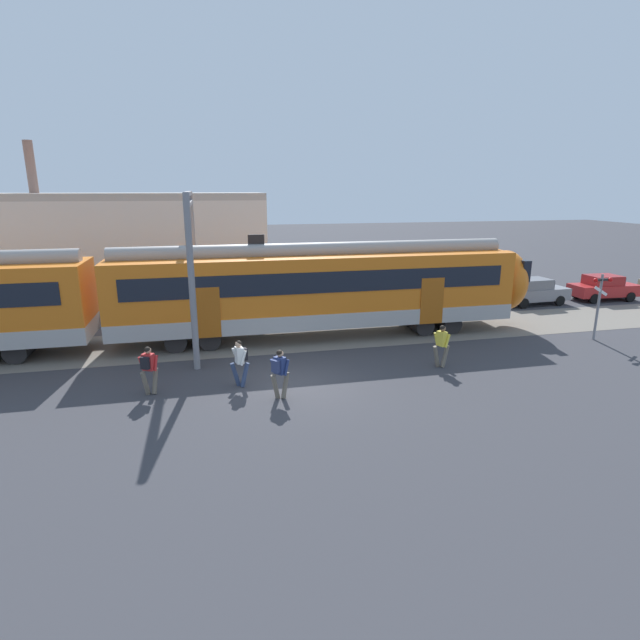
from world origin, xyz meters
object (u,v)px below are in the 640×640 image
(commuter_train, at_px, (118,297))
(parked_car_red, at_px, (604,288))
(pedestrian_navy, at_px, (279,370))
(crossing_signal, at_px, (600,296))
(pedestrian_yellow, at_px, (442,343))
(parked_car_grey, at_px, (533,291))
(pedestrian_white, at_px, (240,359))
(pedestrian_red, at_px, (148,366))

(commuter_train, distance_m, parked_car_red, 27.59)
(pedestrian_navy, distance_m, crossing_signal, 15.27)
(pedestrian_yellow, distance_m, crossing_signal, 8.67)
(parked_car_grey, xyz_separation_m, parked_car_red, (4.94, 0.06, 0.00))
(pedestrian_white, distance_m, crossing_signal, 16.19)
(parked_car_grey, bearing_deg, crossing_signal, -104.05)
(pedestrian_white, distance_m, pedestrian_navy, 1.77)
(parked_car_grey, bearing_deg, commuter_train, -170.94)
(pedestrian_red, height_order, parked_car_red, pedestrian_red)
(pedestrian_navy, relative_size, parked_car_red, 0.41)
(pedestrian_red, relative_size, pedestrian_navy, 1.00)
(parked_car_grey, bearing_deg, pedestrian_navy, -148.29)
(pedestrian_navy, height_order, parked_car_red, pedestrian_navy)
(pedestrian_navy, height_order, crossing_signal, crossing_signal)
(pedestrian_yellow, bearing_deg, pedestrian_navy, -166.34)
(pedestrian_white, relative_size, parked_car_grey, 0.41)
(pedestrian_yellow, xyz_separation_m, parked_car_red, (15.10, 8.76, -0.18))
(commuter_train, xyz_separation_m, pedestrian_yellow, (12.21, -5.13, -1.29))
(pedestrian_navy, bearing_deg, parked_car_grey, 31.71)
(parked_car_grey, bearing_deg, pedestrian_red, -156.64)
(pedestrian_white, bearing_deg, pedestrian_navy, -49.17)
(parked_car_grey, distance_m, parked_car_red, 4.94)
(crossing_signal, bearing_deg, parked_car_grey, 75.95)
(commuter_train, bearing_deg, pedestrian_navy, -49.26)
(pedestrian_red, distance_m, crossing_signal, 19.16)
(commuter_train, relative_size, parked_car_red, 9.39)
(commuter_train, bearing_deg, crossing_signal, -9.30)
(pedestrian_red, bearing_deg, parked_car_grey, 23.36)
(pedestrian_navy, distance_m, parked_car_red, 23.89)
(commuter_train, bearing_deg, pedestrian_red, -73.37)
(pedestrian_white, xyz_separation_m, pedestrian_navy, (1.16, -1.34, 0.00))
(pedestrian_white, bearing_deg, commuter_train, 130.71)
(commuter_train, distance_m, pedestrian_red, 5.78)
(pedestrian_red, relative_size, pedestrian_yellow, 1.00)
(pedestrian_red, bearing_deg, pedestrian_yellow, 1.48)
(commuter_train, height_order, pedestrian_navy, commuter_train)
(pedestrian_navy, bearing_deg, pedestrian_yellow, 13.66)
(crossing_signal, bearing_deg, pedestrian_red, -173.93)
(commuter_train, height_order, pedestrian_red, commuter_train)
(pedestrian_red, height_order, parked_car_grey, pedestrian_red)
(parked_car_red, bearing_deg, pedestrian_red, -160.63)
(pedestrian_red, xyz_separation_m, parked_car_red, (25.70, 9.03, -0.21))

